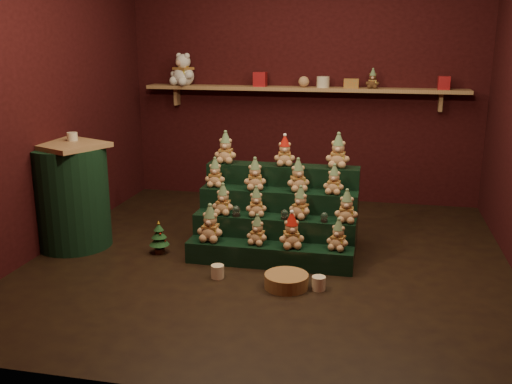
% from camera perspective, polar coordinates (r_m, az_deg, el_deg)
% --- Properties ---
extents(ground, '(4.00, 4.00, 0.00)m').
position_cam_1_polar(ground, '(4.96, 1.40, -6.66)').
color(ground, black).
rests_on(ground, ground).
extents(back_wall, '(4.00, 0.10, 2.80)m').
position_cam_1_polar(back_wall, '(6.65, 4.84, 11.22)').
color(back_wall, black).
rests_on(back_wall, ground).
extents(front_wall, '(4.00, 0.10, 2.80)m').
position_cam_1_polar(front_wall, '(2.66, -6.73, 5.58)').
color(front_wall, black).
rests_on(front_wall, ground).
extents(left_wall, '(0.10, 4.00, 2.80)m').
position_cam_1_polar(left_wall, '(5.40, -20.71, 9.47)').
color(left_wall, black).
rests_on(left_wall, ground).
extents(back_shelf, '(3.60, 0.26, 0.24)m').
position_cam_1_polar(back_shelf, '(6.49, 4.62, 10.20)').
color(back_shelf, '#A17950').
rests_on(back_shelf, ground).
extents(riser_tier_front, '(1.40, 0.22, 0.18)m').
position_cam_1_polar(riser_tier_front, '(4.79, 1.30, -6.33)').
color(riser_tier_front, black).
rests_on(riser_tier_front, ground).
extents(riser_tier_midfront, '(1.40, 0.22, 0.36)m').
position_cam_1_polar(riser_tier_midfront, '(4.96, 1.79, -4.45)').
color(riser_tier_midfront, black).
rests_on(riser_tier_midfront, ground).
extents(riser_tier_midback, '(1.40, 0.22, 0.54)m').
position_cam_1_polar(riser_tier_midback, '(5.14, 2.24, -2.71)').
color(riser_tier_midback, black).
rests_on(riser_tier_midback, ground).
extents(riser_tier_back, '(1.40, 0.22, 0.72)m').
position_cam_1_polar(riser_tier_back, '(5.32, 2.66, -1.08)').
color(riser_tier_back, black).
rests_on(riser_tier_back, ground).
extents(teddy_0, '(0.23, 0.20, 0.31)m').
position_cam_1_polar(teddy_0, '(4.83, -4.59, -3.12)').
color(teddy_0, tan).
rests_on(teddy_0, riser_tier_front).
extents(teddy_1, '(0.20, 0.19, 0.25)m').
position_cam_1_polar(teddy_1, '(4.74, 0.15, -3.80)').
color(teddy_1, tan).
rests_on(teddy_1, riser_tier_front).
extents(teddy_2, '(0.25, 0.24, 0.29)m').
position_cam_1_polar(teddy_2, '(4.67, 3.57, -3.86)').
color(teddy_2, tan).
rests_on(teddy_2, riser_tier_front).
extents(teddy_3, '(0.22, 0.20, 0.25)m').
position_cam_1_polar(teddy_3, '(4.66, 8.23, -4.24)').
color(teddy_3, tan).
rests_on(teddy_3, riser_tier_front).
extents(teddy_4, '(0.19, 0.17, 0.26)m').
position_cam_1_polar(teddy_4, '(4.94, -3.31, -0.74)').
color(teddy_4, tan).
rests_on(teddy_4, riser_tier_midfront).
extents(teddy_5, '(0.22, 0.20, 0.25)m').
position_cam_1_polar(teddy_5, '(4.89, 0.02, -0.96)').
color(teddy_5, tan).
rests_on(teddy_5, riser_tier_midfront).
extents(teddy_6, '(0.25, 0.23, 0.27)m').
position_cam_1_polar(teddy_6, '(4.84, 4.48, -1.07)').
color(teddy_6, tan).
rests_on(teddy_6, riser_tier_midfront).
extents(teddy_7, '(0.19, 0.17, 0.27)m').
position_cam_1_polar(teddy_7, '(4.78, 9.05, -1.42)').
color(teddy_7, tan).
rests_on(teddy_7, riser_tier_midfront).
extents(teddy_8, '(0.20, 0.18, 0.26)m').
position_cam_1_polar(teddy_8, '(5.17, -4.11, 1.96)').
color(teddy_8, tan).
rests_on(teddy_8, riser_tier_midback).
extents(teddy_9, '(0.23, 0.22, 0.28)m').
position_cam_1_polar(teddy_9, '(5.05, -0.10, 1.81)').
color(teddy_9, tan).
rests_on(teddy_9, riser_tier_midback).
extents(teddy_10, '(0.26, 0.25, 0.28)m').
position_cam_1_polar(teddy_10, '(5.02, 4.21, 1.69)').
color(teddy_10, tan).
rests_on(teddy_10, riser_tier_midback).
extents(teddy_11, '(0.20, 0.18, 0.25)m').
position_cam_1_polar(teddy_11, '(4.96, 7.82, 1.25)').
color(teddy_11, tan).
rests_on(teddy_11, riser_tier_midback).
extents(teddy_12, '(0.21, 0.19, 0.29)m').
position_cam_1_polar(teddy_12, '(5.31, -3.05, 4.46)').
color(teddy_12, tan).
rests_on(teddy_12, riser_tier_back).
extents(teddy_13, '(0.22, 0.20, 0.27)m').
position_cam_1_polar(teddy_13, '(5.19, 2.89, 4.12)').
color(teddy_13, tan).
rests_on(teddy_13, riser_tier_back).
extents(teddy_14, '(0.22, 0.20, 0.30)m').
position_cam_1_polar(teddy_14, '(5.16, 8.22, 4.11)').
color(teddy_14, tan).
rests_on(teddy_14, riser_tier_back).
extents(snow_globe_a, '(0.07, 0.07, 0.09)m').
position_cam_1_polar(snow_globe_a, '(4.90, -1.99, -1.91)').
color(snow_globe_a, black).
rests_on(snow_globe_a, riser_tier_midfront).
extents(snow_globe_b, '(0.06, 0.06, 0.09)m').
position_cam_1_polar(snow_globe_b, '(4.82, 2.87, -2.26)').
color(snow_globe_b, black).
rests_on(snow_globe_b, riser_tier_midfront).
extents(snow_globe_c, '(0.06, 0.06, 0.08)m').
position_cam_1_polar(snow_globe_c, '(4.78, 6.84, -2.51)').
color(snow_globe_c, black).
rests_on(snow_globe_c, riser_tier_midfront).
extents(side_table, '(0.78, 0.73, 0.96)m').
position_cam_1_polar(side_table, '(5.39, -17.98, -0.35)').
color(side_table, '#A17950').
rests_on(side_table, ground).
extents(table_ornament, '(0.09, 0.09, 0.07)m').
position_cam_1_polar(table_ornament, '(5.37, -17.90, 5.30)').
color(table_ornament, beige).
rests_on(table_ornament, side_table).
extents(mini_christmas_tree, '(0.18, 0.18, 0.30)m').
position_cam_1_polar(mini_christmas_tree, '(5.10, -9.66, -4.51)').
color(mini_christmas_tree, '#442718').
rests_on(mini_christmas_tree, ground).
extents(mug_left, '(0.10, 0.10, 0.10)m').
position_cam_1_polar(mug_left, '(4.57, -3.87, -7.94)').
color(mug_left, beige).
rests_on(mug_left, ground).
extents(mug_right, '(0.10, 0.10, 0.10)m').
position_cam_1_polar(mug_right, '(4.38, 6.28, -9.05)').
color(mug_right, beige).
rests_on(mug_right, ground).
extents(wicker_basket, '(0.41, 0.41, 0.11)m').
position_cam_1_polar(wicker_basket, '(4.40, 3.06, -8.86)').
color(wicker_basket, '#97673D').
rests_on(wicker_basket, ground).
extents(white_bear, '(0.42, 0.41, 0.46)m').
position_cam_1_polar(white_bear, '(6.76, -7.29, 12.48)').
color(white_bear, white).
rests_on(white_bear, back_shelf).
extents(brown_bear, '(0.15, 0.13, 0.21)m').
position_cam_1_polar(brown_bear, '(6.39, 11.59, 11.03)').
color(brown_bear, '#4E2F1A').
rests_on(brown_bear, back_shelf).
extents(gift_tin_red_a, '(0.14, 0.14, 0.16)m').
position_cam_1_polar(gift_tin_red_a, '(6.53, 0.42, 11.21)').
color(gift_tin_red_a, '#AA1A1F').
rests_on(gift_tin_red_a, back_shelf).
extents(gift_tin_cream, '(0.14, 0.14, 0.12)m').
position_cam_1_polar(gift_tin_cream, '(6.43, 6.72, 10.87)').
color(gift_tin_cream, beige).
rests_on(gift_tin_cream, back_shelf).
extents(gift_tin_red_b, '(0.12, 0.12, 0.14)m').
position_cam_1_polar(gift_tin_red_b, '(6.43, 18.27, 10.32)').
color(gift_tin_red_b, '#AA1A1F').
rests_on(gift_tin_red_b, back_shelf).
extents(shelf_plush_ball, '(0.12, 0.12, 0.12)m').
position_cam_1_polar(shelf_plush_ball, '(6.45, 4.80, 10.93)').
color(shelf_plush_ball, tan).
rests_on(shelf_plush_ball, back_shelf).
extents(scarf_gift_box, '(0.16, 0.10, 0.10)m').
position_cam_1_polar(scarf_gift_box, '(6.41, 9.51, 10.66)').
color(scarf_gift_box, '#CC541C').
rests_on(scarf_gift_box, back_shelf).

